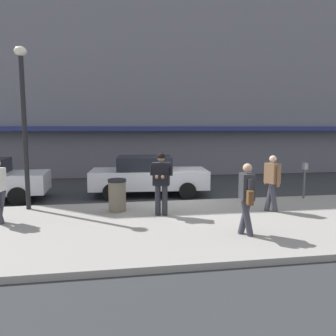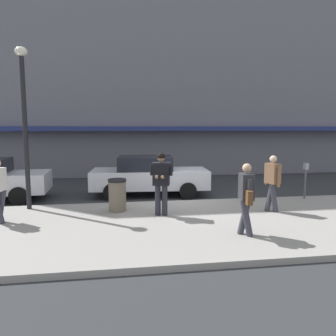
{
  "view_description": "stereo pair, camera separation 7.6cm",
  "coord_description": "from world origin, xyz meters",
  "px_view_note": "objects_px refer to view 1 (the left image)",
  "views": [
    {
      "loc": [
        -2.11,
        -11.15,
        2.65
      ],
      "look_at": [
        -0.62,
        -1.87,
        1.49
      ],
      "focal_mm": 35.0,
      "sensor_mm": 36.0,
      "label": 1
    },
    {
      "loc": [
        -2.04,
        -11.16,
        2.65
      ],
      "look_at": [
        -0.62,
        -1.87,
        1.49
      ],
      "focal_mm": 35.0,
      "sensor_mm": 36.0,
      "label": 2
    }
  ],
  "objects_px": {
    "parked_sedan_mid": "(148,175)",
    "pedestrian_with_bag": "(247,195)",
    "man_texting_on_phone": "(161,177)",
    "parking_meter": "(305,175)",
    "trash_bin": "(117,195)",
    "street_lamp_post": "(24,111)",
    "pedestrian_dark_coat": "(272,180)"
  },
  "relations": [
    {
      "from": "pedestrian_dark_coat",
      "to": "street_lamp_post",
      "type": "distance_m",
      "value": 7.72
    },
    {
      "from": "pedestrian_with_bag",
      "to": "trash_bin",
      "type": "relative_size",
      "value": 1.74
    },
    {
      "from": "parked_sedan_mid",
      "to": "pedestrian_dark_coat",
      "type": "xyz_separation_m",
      "value": [
        3.36,
        -3.63,
        0.32
      ]
    },
    {
      "from": "parked_sedan_mid",
      "to": "pedestrian_with_bag",
      "type": "distance_m",
      "value": 5.87
    },
    {
      "from": "pedestrian_with_bag",
      "to": "street_lamp_post",
      "type": "xyz_separation_m",
      "value": [
        -5.69,
        3.43,
        2.03
      ]
    },
    {
      "from": "parking_meter",
      "to": "pedestrian_with_bag",
      "type": "bearing_deg",
      "value": -136.04
    },
    {
      "from": "man_texting_on_phone",
      "to": "pedestrian_with_bag",
      "type": "xyz_separation_m",
      "value": [
        1.72,
        -2.05,
        -0.14
      ]
    },
    {
      "from": "pedestrian_with_bag",
      "to": "trash_bin",
      "type": "xyz_separation_m",
      "value": [
        -2.97,
        2.73,
        -0.47
      ]
    },
    {
      "from": "parking_meter",
      "to": "trash_bin",
      "type": "relative_size",
      "value": 1.3
    },
    {
      "from": "parked_sedan_mid",
      "to": "trash_bin",
      "type": "height_order",
      "value": "parked_sedan_mid"
    },
    {
      "from": "street_lamp_post",
      "to": "trash_bin",
      "type": "xyz_separation_m",
      "value": [
        2.72,
        -0.7,
        -2.51
      ]
    },
    {
      "from": "parked_sedan_mid",
      "to": "parking_meter",
      "type": "xyz_separation_m",
      "value": [
        5.36,
        -2.11,
        0.18
      ]
    },
    {
      "from": "parked_sedan_mid",
      "to": "street_lamp_post",
      "type": "distance_m",
      "value": 5.08
    },
    {
      "from": "parked_sedan_mid",
      "to": "pedestrian_with_bag",
      "type": "height_order",
      "value": "pedestrian_with_bag"
    },
    {
      "from": "pedestrian_dark_coat",
      "to": "trash_bin",
      "type": "distance_m",
      "value": 4.67
    },
    {
      "from": "parked_sedan_mid",
      "to": "pedestrian_with_bag",
      "type": "xyz_separation_m",
      "value": [
        1.75,
        -5.6,
        0.32
      ]
    },
    {
      "from": "parked_sedan_mid",
      "to": "pedestrian_with_bag",
      "type": "relative_size",
      "value": 2.72
    },
    {
      "from": "pedestrian_dark_coat",
      "to": "parking_meter",
      "type": "height_order",
      "value": "pedestrian_dark_coat"
    },
    {
      "from": "man_texting_on_phone",
      "to": "parking_meter",
      "type": "xyz_separation_m",
      "value": [
        5.33,
        1.43,
        -0.28
      ]
    },
    {
      "from": "parked_sedan_mid",
      "to": "pedestrian_with_bag",
      "type": "bearing_deg",
      "value": -72.68
    },
    {
      "from": "parked_sedan_mid",
      "to": "trash_bin",
      "type": "xyz_separation_m",
      "value": [
        -1.22,
        -2.86,
        -0.16
      ]
    },
    {
      "from": "street_lamp_post",
      "to": "pedestrian_with_bag",
      "type": "bearing_deg",
      "value": -31.1
    },
    {
      "from": "trash_bin",
      "to": "pedestrian_with_bag",
      "type": "bearing_deg",
      "value": -42.68
    },
    {
      "from": "parking_meter",
      "to": "parked_sedan_mid",
      "type": "bearing_deg",
      "value": 158.47
    },
    {
      "from": "pedestrian_with_bag",
      "to": "street_lamp_post",
      "type": "relative_size",
      "value": 0.35
    },
    {
      "from": "parked_sedan_mid",
      "to": "trash_bin",
      "type": "relative_size",
      "value": 4.72
    },
    {
      "from": "parking_meter",
      "to": "trash_bin",
      "type": "height_order",
      "value": "parking_meter"
    },
    {
      "from": "parked_sedan_mid",
      "to": "trash_bin",
      "type": "distance_m",
      "value": 3.12
    },
    {
      "from": "trash_bin",
      "to": "man_texting_on_phone",
      "type": "bearing_deg",
      "value": -28.85
    },
    {
      "from": "street_lamp_post",
      "to": "trash_bin",
      "type": "bearing_deg",
      "value": -14.37
    },
    {
      "from": "parked_sedan_mid",
      "to": "man_texting_on_phone",
      "type": "bearing_deg",
      "value": -89.6
    },
    {
      "from": "man_texting_on_phone",
      "to": "parking_meter",
      "type": "distance_m",
      "value": 5.53
    }
  ]
}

